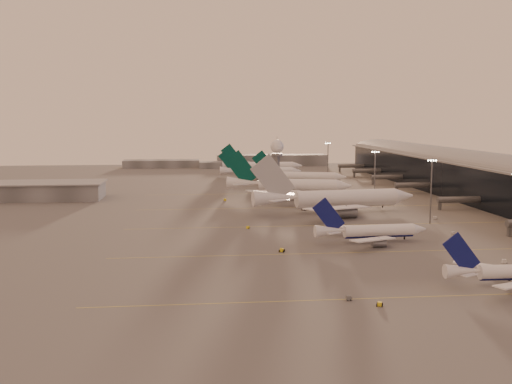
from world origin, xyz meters
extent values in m
plane|color=#514E4E|center=(0.00, 0.00, 0.00)|extent=(700.00, 700.00, 0.00)
cube|color=#D9CA4C|center=(30.00, -35.00, 0.01)|extent=(180.00, 0.25, 0.02)
cube|color=#D9CA4C|center=(30.00, 10.00, 0.01)|extent=(180.00, 0.25, 0.02)
cube|color=#D9CA4C|center=(30.00, 55.00, 0.01)|extent=(180.00, 0.25, 0.02)
cube|color=#D9CA4C|center=(30.00, 100.00, 0.01)|extent=(180.00, 0.25, 0.02)
cube|color=#D9CA4C|center=(30.00, 150.00, 0.01)|extent=(180.00, 0.25, 0.02)
cube|color=black|center=(108.00, 110.00, 9.00)|extent=(36.00, 360.00, 18.00)
cylinder|color=gray|center=(108.00, 110.00, 18.00)|extent=(10.08, 360.00, 10.08)
cube|color=gray|center=(108.00, 110.00, 18.20)|extent=(40.00, 362.00, 0.80)
cube|color=slate|center=(72.00, 28.00, 2.20)|extent=(1.20, 1.20, 4.40)
cylinder|color=slate|center=(82.00, 86.00, 4.50)|extent=(22.00, 2.80, 2.80)
cube|color=slate|center=(72.00, 86.00, 2.20)|extent=(1.20, 1.20, 4.40)
cylinder|color=slate|center=(82.00, 142.00, 4.50)|extent=(22.00, 2.80, 2.80)
cube|color=slate|center=(72.00, 142.00, 2.20)|extent=(1.20, 1.20, 4.40)
cylinder|color=slate|center=(82.00, 184.00, 4.50)|extent=(22.00, 2.80, 2.80)
cube|color=slate|center=(72.00, 184.00, 2.20)|extent=(1.20, 1.20, 4.40)
cylinder|color=slate|center=(82.00, 226.00, 4.50)|extent=(22.00, 2.80, 2.80)
cube|color=slate|center=(72.00, 226.00, 2.20)|extent=(1.20, 1.20, 4.40)
cylinder|color=slate|center=(82.00, 266.00, 4.50)|extent=(22.00, 2.80, 2.80)
cube|color=slate|center=(72.00, 266.00, 2.20)|extent=(1.20, 1.20, 4.40)
cube|color=#5B5E62|center=(-120.00, 140.00, 4.00)|extent=(80.00, 25.00, 8.00)
cube|color=gray|center=(-120.00, 140.00, 8.20)|extent=(82.00, 27.00, 0.60)
cylinder|color=slate|center=(5.00, 120.00, 11.00)|extent=(2.60, 2.60, 22.00)
cylinder|color=slate|center=(5.00, 120.00, 22.50)|extent=(5.20, 5.20, 1.20)
sphere|color=white|center=(5.00, 120.00, 26.40)|extent=(6.40, 6.40, 6.40)
cylinder|color=slate|center=(5.00, 120.00, 30.10)|extent=(0.16, 0.16, 2.00)
cylinder|color=slate|center=(55.00, 55.00, 12.50)|extent=(0.56, 0.56, 25.00)
cube|color=slate|center=(55.00, 55.00, 24.50)|extent=(3.60, 0.25, 0.25)
sphere|color=#FFEABF|center=(53.50, 55.00, 24.10)|extent=(0.56, 0.56, 0.56)
sphere|color=#FFEABF|center=(54.50, 55.00, 24.10)|extent=(0.56, 0.56, 0.56)
sphere|color=#FFEABF|center=(55.50, 55.00, 24.10)|extent=(0.56, 0.56, 0.56)
sphere|color=#FFEABF|center=(56.50, 55.00, 24.10)|extent=(0.56, 0.56, 0.56)
cylinder|color=slate|center=(50.00, 110.00, 12.50)|extent=(0.56, 0.56, 25.00)
cube|color=slate|center=(50.00, 110.00, 24.50)|extent=(3.60, 0.25, 0.25)
sphere|color=#FFEABF|center=(48.50, 110.00, 24.10)|extent=(0.56, 0.56, 0.56)
sphere|color=#FFEABF|center=(49.50, 110.00, 24.10)|extent=(0.56, 0.56, 0.56)
sphere|color=#FFEABF|center=(50.50, 110.00, 24.10)|extent=(0.56, 0.56, 0.56)
sphere|color=#FFEABF|center=(51.50, 110.00, 24.10)|extent=(0.56, 0.56, 0.56)
cylinder|color=slate|center=(48.00, 200.00, 12.50)|extent=(0.56, 0.56, 25.00)
cube|color=slate|center=(48.00, 200.00, 24.50)|extent=(3.60, 0.25, 0.25)
sphere|color=#FFEABF|center=(46.50, 200.00, 24.10)|extent=(0.56, 0.56, 0.56)
sphere|color=#FFEABF|center=(47.50, 200.00, 24.10)|extent=(0.56, 0.56, 0.56)
sphere|color=#FFEABF|center=(48.50, 200.00, 24.10)|extent=(0.56, 0.56, 0.56)
sphere|color=#FFEABF|center=(49.50, 200.00, 24.10)|extent=(0.56, 0.56, 0.56)
cube|color=#5B5E62|center=(-60.00, 320.00, 3.00)|extent=(60.00, 18.00, 6.00)
cube|color=#5B5E62|center=(30.00, 330.00, 4.50)|extent=(90.00, 20.00, 9.00)
cube|color=#5B5E62|center=(-10.00, 310.00, 2.50)|extent=(40.00, 15.00, 5.00)
cone|color=white|center=(29.26, -27.93, 3.30)|extent=(8.71, 3.68, 3.51)
cube|color=white|center=(39.00, -19.48, 2.25)|extent=(14.71, 10.28, 1.10)
cylinder|color=gray|center=(41.47, -21.57, 0.65)|extent=(4.03, 2.36, 2.28)
cube|color=gray|center=(41.47, -21.57, 1.64)|extent=(0.28, 0.24, 1.40)
cube|color=navy|center=(28.83, -27.92, 7.64)|extent=(9.64, 0.51, 10.46)
cube|color=white|center=(29.21, -31.92, 3.39)|extent=(4.25, 3.04, 0.23)
cube|color=white|center=(29.37, -23.94, 3.39)|extent=(4.23, 3.15, 0.23)
cylinder|color=black|center=(42.27, -26.15, 0.51)|extent=(1.02, 0.48, 1.02)
cylinder|color=white|center=(25.06, 23.93, 3.24)|extent=(23.53, 5.45, 3.97)
cylinder|color=navy|center=(25.06, 23.93, 2.35)|extent=(22.99, 4.31, 2.86)
cone|color=white|center=(38.95, 24.82, 3.24)|extent=(4.76, 4.25, 3.97)
cone|color=white|center=(8.55, 22.88, 3.74)|extent=(10.01, 4.59, 3.97)
cube|color=white|center=(19.97, 13.82, 2.54)|extent=(16.41, 12.18, 1.25)
cylinder|color=gray|center=(22.66, 16.31, 0.73)|extent=(4.67, 2.86, 2.58)
cube|color=gray|center=(22.66, 16.31, 1.85)|extent=(0.33, 0.28, 1.59)
cube|color=white|center=(18.73, 33.32, 2.54)|extent=(16.98, 10.51, 1.25)
cylinder|color=gray|center=(21.71, 31.19, 0.73)|extent=(4.67, 2.86, 2.58)
cube|color=gray|center=(21.71, 31.19, 1.85)|extent=(0.33, 0.28, 1.59)
cube|color=navy|center=(8.06, 22.85, 8.65)|extent=(10.90, 1.06, 11.83)
cube|color=white|center=(8.87, 18.38, 3.83)|extent=(4.76, 3.70, 0.26)
cube|color=white|center=(8.29, 27.38, 3.83)|extent=(4.82, 3.28, 0.26)
cylinder|color=black|center=(33.91, 24.50, 0.52)|extent=(0.52, 0.52, 1.04)
cylinder|color=black|center=(23.04, 26.11, 0.57)|extent=(1.18, 0.59, 1.15)
cylinder|color=black|center=(23.33, 21.52, 0.57)|extent=(1.18, 0.59, 1.15)
cylinder|color=white|center=(29.86, 84.68, 4.79)|extent=(44.68, 11.97, 6.90)
cylinder|color=white|center=(29.86, 84.68, 3.23)|extent=(43.58, 9.95, 4.97)
cone|color=white|center=(56.05, 87.73, 4.79)|extent=(9.29, 7.85, 6.90)
cone|color=white|center=(-1.28, 81.05, 5.65)|extent=(19.20, 9.00, 6.90)
cube|color=white|center=(21.29, 65.18, 3.58)|extent=(30.26, 24.07, 2.05)
cylinder|color=gray|center=(26.09, 70.12, 0.78)|extent=(9.01, 5.45, 4.49)
cube|color=gray|center=(26.09, 70.12, 2.37)|extent=(0.36, 0.32, 2.76)
cube|color=white|center=(17.03, 101.68, 3.58)|extent=(32.21, 18.39, 2.05)
cylinder|color=gray|center=(22.84, 97.98, 0.78)|extent=(9.01, 5.45, 4.49)
cube|color=gray|center=(22.84, 97.98, 2.37)|extent=(0.36, 0.32, 2.76)
cube|color=#A6A8AE|center=(-2.20, 80.94, 13.81)|extent=(19.05, 2.60, 20.49)
cube|color=white|center=(-0.65, 72.51, 5.82)|extent=(8.93, 7.31, 0.28)
cube|color=white|center=(-2.63, 89.50, 5.82)|extent=(9.13, 5.86, 0.28)
cylinder|color=black|center=(46.54, 86.62, 0.56)|extent=(0.56, 0.56, 1.11)
cylinder|color=black|center=(26.04, 86.70, 0.61)|extent=(1.28, 0.69, 1.22)
cylinder|color=black|center=(26.61, 81.83, 0.61)|extent=(1.28, 0.69, 1.22)
cylinder|color=white|center=(17.92, 136.49, 4.49)|extent=(39.76, 15.19, 6.35)
cylinder|color=white|center=(17.92, 136.49, 3.06)|extent=(38.59, 13.28, 4.57)
cone|color=white|center=(40.79, 131.11, 4.49)|extent=(8.87, 7.92, 6.35)
cone|color=white|center=(-9.26, 142.88, 5.28)|extent=(17.52, 9.96, 6.35)
cube|color=white|center=(4.70, 122.59, 3.38)|extent=(29.31, 13.68, 1.88)
cylinder|color=gray|center=(10.28, 125.30, 0.77)|extent=(8.36, 5.76, 4.13)
cube|color=gray|center=(10.28, 125.30, 2.27)|extent=(0.38, 0.34, 2.54)
cube|color=white|center=(12.28, 154.82, 3.38)|extent=(25.85, 23.81, 1.88)
cylinder|color=gray|center=(16.07, 149.91, 0.77)|extent=(8.36, 5.76, 4.13)
cube|color=gray|center=(16.07, 149.91, 2.27)|extent=(0.38, 0.34, 2.54)
cube|color=#033D35|center=(-10.06, 143.07, 12.86)|extent=(17.08, 4.37, 18.78)
cube|color=white|center=(-11.28, 135.53, 5.44)|extent=(8.06, 4.47, 0.27)
cube|color=white|center=(-7.79, 150.36, 5.44)|extent=(7.71, 7.03, 0.27)
cylinder|color=black|center=(32.48, 133.06, 0.55)|extent=(0.55, 0.55, 1.09)
cylinder|color=black|center=(15.39, 139.56, 0.60)|extent=(1.30, 0.81, 1.20)
cylinder|color=black|center=(14.28, 134.87, 0.60)|extent=(1.30, 0.81, 1.20)
cylinder|color=white|center=(31.82, 186.93, 3.90)|extent=(34.49, 14.32, 5.52)
cylinder|color=white|center=(31.82, 186.93, 2.66)|extent=(33.42, 12.65, 3.98)
cone|color=white|center=(51.54, 181.56, 3.90)|extent=(7.85, 7.07, 5.52)
cone|color=white|center=(8.37, 193.31, 4.59)|extent=(15.31, 9.10, 5.52)
cube|color=white|center=(19.89, 175.25, 2.94)|extent=(25.52, 11.11, 1.63)
cylinder|color=gray|center=(24.83, 177.43, 0.67)|extent=(7.34, 5.20, 3.59)
cube|color=gray|center=(24.83, 177.43, 1.97)|extent=(0.34, 0.30, 2.21)
cube|color=white|center=(27.46, 203.04, 2.94)|extent=(22.06, 21.22, 1.63)
cylinder|color=gray|center=(30.61, 198.66, 0.67)|extent=(7.34, 5.20, 3.59)
cube|color=gray|center=(30.61, 198.66, 1.97)|extent=(0.34, 0.30, 2.21)
cube|color=#033D35|center=(7.68, 193.50, 11.19)|extent=(14.75, 4.31, 16.34)
cube|color=white|center=(6.40, 186.98, 4.73)|extent=(6.98, 3.68, 0.24)
cube|color=white|center=(9.88, 199.77, 4.73)|extent=(6.62, 6.24, 0.24)
cylinder|color=black|center=(44.37, 183.51, 0.48)|extent=(0.48, 0.48, 0.95)
cylinder|color=black|center=(29.70, 189.68, 0.52)|extent=(1.14, 0.73, 1.05)
cylinder|color=black|center=(28.60, 185.63, 0.52)|extent=(1.14, 0.73, 1.05)
cylinder|color=white|center=(12.81, 225.69, 3.77)|extent=(33.22, 6.34, 5.33)
cylinder|color=white|center=(12.81, 225.69, 2.57)|extent=(32.51, 4.83, 3.84)
cone|color=white|center=(32.53, 225.09, 3.77)|extent=(6.56, 5.53, 5.33)
cone|color=white|center=(-10.65, 226.41, 4.44)|extent=(14.02, 5.76, 5.33)
cube|color=white|center=(4.24, 212.04, 2.84)|extent=(23.99, 15.61, 1.58)
cylinder|color=gray|center=(8.38, 215.20, 0.64)|extent=(6.50, 3.66, 3.47)
cube|color=gray|center=(8.38, 215.20, 1.90)|extent=(0.28, 0.24, 2.13)
cube|color=white|center=(5.09, 239.84, 2.84)|extent=(23.61, 16.74, 1.58)
cylinder|color=gray|center=(9.03, 236.43, 0.64)|extent=(6.50, 3.66, 3.47)
cube|color=gray|center=(9.03, 236.43, 1.90)|extent=(0.28, 0.24, 2.13)
cube|color=#033D35|center=(-11.34, 226.43, 10.81)|extent=(14.68, 0.77, 15.78)
cube|color=white|center=(-11.08, 220.02, 4.57)|extent=(6.82, 4.82, 0.23)
cube|color=white|center=(-10.69, 232.81, 4.57)|extent=(6.78, 5.10, 0.23)
cylinder|color=black|center=(25.37, 225.31, 0.46)|extent=(0.46, 0.46, 0.92)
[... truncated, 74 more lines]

